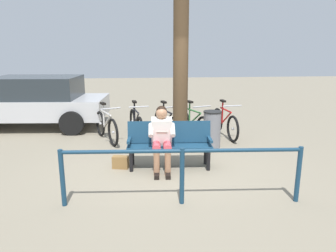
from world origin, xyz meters
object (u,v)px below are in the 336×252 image
tree_trunk (181,58)px  bicycle_red (193,124)px  bench (169,141)px  bicycle_purple (136,124)px  bicycle_green (225,123)px  handbag (121,162)px  bicycle_silver (166,125)px  litter_bin (212,129)px  bicycle_black (106,127)px  parked_car (34,101)px  person_reading (162,135)px

tree_trunk → bicycle_red: bearing=-126.7°
bench → bicycle_purple: bearing=-69.5°
tree_trunk → bicycle_green: bearing=-154.9°
handbag → bicycle_silver: (-1.07, -1.99, 0.24)m
bicycle_purple → litter_bin: bearing=50.4°
handbag → bicycle_red: size_ratio=0.19×
bicycle_black → parked_car: parked_car is taller
bicycle_green → bicycle_black: same height
bicycle_green → parked_car: size_ratio=0.39×
person_reading → bicycle_green: (-1.81, -2.15, -0.31)m
bicycle_red → bicycle_purple: bearing=-115.2°
parked_car → bench: bearing=139.2°
bench → bicycle_silver: size_ratio=1.00×
bicycle_silver → parked_car: size_ratio=0.38×
person_reading → bicycle_silver: 2.16m
bicycle_red → bicycle_silver: (0.68, -0.02, 0.00)m
bicycle_black → parked_car: 2.77m
tree_trunk → bicycle_purple: size_ratio=2.43×
bench → handbag: bench is taller
bicycle_green → litter_bin: bearing=-39.0°
tree_trunk → bicycle_silver: (0.28, -0.56, -1.66)m
litter_bin → person_reading: bearing=45.3°
person_reading → bicycle_purple: person_reading is taller
bicycle_green → bicycle_red: size_ratio=1.05×
bench → person_reading: size_ratio=1.35×
person_reading → bicycle_black: 2.41m
handbag → bicycle_silver: bicycle_silver is taller
person_reading → bicycle_silver: (-0.29, -2.12, -0.31)m
bench → bicycle_green: 2.59m
handbag → bicycle_silver: size_ratio=0.18×
bicycle_red → bicycle_black: same height
bicycle_green → bicycle_silver: (1.53, 0.02, 0.00)m
handbag → parked_car: (2.62, -3.58, 0.65)m
bicycle_green → bicycle_red: bearing=-94.2°
person_reading → parked_car: 5.03m
tree_trunk → bicycle_red: 1.80m
bicycle_green → tree_trunk: bearing=-71.7°
bicycle_black → parked_car: size_ratio=0.36×
tree_trunk → bicycle_silver: size_ratio=2.48×
bicycle_green → bench: bearing=-46.5°
person_reading → handbag: (0.78, -0.13, -0.54)m
bench → bicycle_green: (-1.65, -1.99, -0.15)m
bench → bicycle_purple: bicycle_purple is taller
bench → person_reading: (0.16, 0.16, 0.16)m
bicycle_red → bicycle_green: bearing=72.7°
person_reading → bicycle_red: size_ratio=0.75×
bench → bicycle_black: bicycle_black is taller
bicycle_green → parked_car: (5.21, -1.57, 0.41)m
bench → litter_bin: (-1.10, -1.12, -0.08)m
litter_bin → bicycle_red: (0.30, -0.83, -0.07)m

